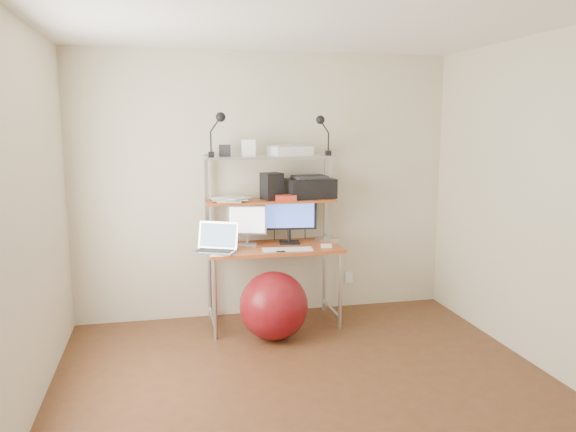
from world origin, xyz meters
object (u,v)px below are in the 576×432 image
at_px(monitor_silver, 247,223).
at_px(laptop, 217,245).
at_px(exercise_ball, 274,306).
at_px(monitor_black, 289,216).
at_px(printer, 309,187).

relative_size(monitor_silver, laptop, 0.89).
bearing_deg(exercise_ball, monitor_black, 62.58).
height_order(monitor_silver, exercise_ball, monitor_silver).
bearing_deg(printer, laptop, -172.30).
bearing_deg(monitor_black, exercise_ball, -109.94).
bearing_deg(monitor_silver, monitor_black, 16.14).
relative_size(monitor_black, laptop, 1.14).
height_order(monitor_silver, monitor_black, monitor_black).
distance_m(monitor_silver, printer, 0.68).
distance_m(monitor_silver, exercise_ball, 0.80).
xyz_separation_m(monitor_black, printer, (0.21, 0.05, 0.25)).
bearing_deg(monitor_black, laptop, -156.54).
relative_size(laptop, exercise_ball, 0.76).
height_order(monitor_silver, printer, printer).
relative_size(monitor_silver, monitor_black, 0.78).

